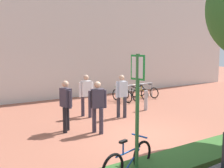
{
  "coord_description": "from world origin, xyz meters",
  "views": [
    {
      "loc": [
        -5.33,
        -6.61,
        2.8
      ],
      "look_at": [
        0.3,
        2.16,
        1.4
      ],
      "focal_mm": 43.71,
      "sensor_mm": 36.0,
      "label": 1
    }
  ],
  "objects": [
    {
      "name": "person_shirt_white",
      "position": [
        -0.36,
        3.05,
        0.98
      ],
      "size": [
        0.61,
        0.49,
        1.72
      ],
      "color": "#383342",
      "rests_on": "ground"
    },
    {
      "name": "person_suited_dark",
      "position": [
        -1.83,
        1.67,
        0.98
      ],
      "size": [
        0.32,
        0.6,
        1.72
      ],
      "color": "black",
      "rests_on": "ground"
    },
    {
      "name": "parking_sign_post",
      "position": [
        -1.87,
        -2.2,
        1.74
      ],
      "size": [
        0.1,
        0.36,
        2.67
      ],
      "color": "#2D7238",
      "rests_on": "ground"
    },
    {
      "name": "planter_strip",
      "position": [
        0.84,
        -2.2,
        0.08
      ],
      "size": [
        7.0,
        1.1,
        0.16
      ],
      "primitive_type": "cube",
      "color": "#336028",
      "rests_on": "ground"
    },
    {
      "name": "bike_at_sign",
      "position": [
        -1.96,
        -2.03,
        0.35
      ],
      "size": [
        1.64,
        0.56,
        0.86
      ],
      "color": "black",
      "rests_on": "ground"
    },
    {
      "name": "ground_plane",
      "position": [
        0.0,
        0.0,
        0.0
      ],
      "size": [
        60.0,
        60.0,
        0.0
      ],
      "primitive_type": "plane",
      "color": "#9E5B47"
    },
    {
      "name": "person_shirt_blue",
      "position": [
        0.78,
        2.19,
        0.98
      ],
      "size": [
        0.61,
        0.31,
        1.72
      ],
      "color": "#2D2D38",
      "rests_on": "ground"
    },
    {
      "name": "person_suited_navy",
      "position": [
        -1.03,
        0.95,
        0.98
      ],
      "size": [
        0.59,
        0.41,
        1.72
      ],
      "color": "#383342",
      "rests_on": "ground"
    },
    {
      "name": "bollard_steel",
      "position": [
        2.43,
        2.66,
        0.45
      ],
      "size": [
        0.16,
        0.16,
        0.9
      ],
      "primitive_type": "cylinder",
      "color": "#ADADB2",
      "rests_on": "ground"
    },
    {
      "name": "building_facade",
      "position": [
        0.0,
        7.93,
        5.0
      ],
      "size": [
        28.0,
        1.2,
        10.0
      ],
      "primitive_type": "cube",
      "color": "silver",
      "rests_on": "ground"
    },
    {
      "name": "bike_rack_cluster",
      "position": [
        3.63,
        5.0,
        0.35
      ],
      "size": [
        2.64,
        1.79,
        0.83
      ],
      "color": "#99999E",
      "rests_on": "ground"
    }
  ]
}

